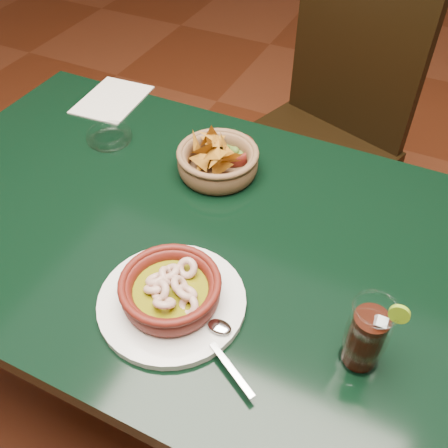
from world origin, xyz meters
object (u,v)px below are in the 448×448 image
at_px(chip_basket, 218,161).
at_px(cola_drink, 367,336).
at_px(dining_table, 171,249).
at_px(dining_chair, 319,134).
at_px(shrimp_plate, 171,293).

relative_size(chip_basket, cola_drink, 1.35).
height_order(dining_table, cola_drink, cola_drink).
xyz_separation_m(dining_chair, shrimp_plate, (-0.01, -0.90, 0.23)).
distance_m(dining_chair, cola_drink, 0.95).
xyz_separation_m(dining_chair, chip_basket, (-0.10, -0.53, 0.23)).
bearing_deg(cola_drink, dining_table, 161.48).
bearing_deg(chip_basket, shrimp_plate, -75.95).
xyz_separation_m(dining_chair, cola_drink, (0.32, -0.86, 0.27)).
bearing_deg(cola_drink, dining_chair, 110.29).
xyz_separation_m(dining_table, dining_chair, (0.12, 0.71, -0.10)).
height_order(dining_chair, cola_drink, dining_chair).
bearing_deg(dining_table, dining_chair, 80.07).
relative_size(shrimp_plate, cola_drink, 2.09).
relative_size(shrimp_plate, chip_basket, 1.55).
bearing_deg(dining_chair, chip_basket, -100.18).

